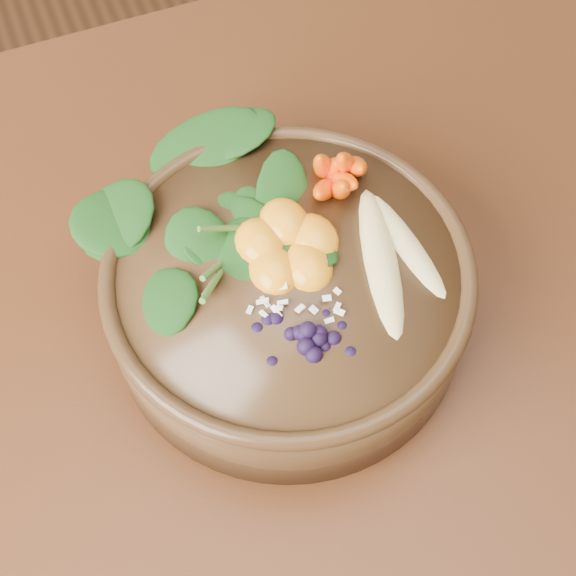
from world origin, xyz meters
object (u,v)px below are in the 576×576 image
at_px(kale_heap, 221,196).
at_px(banana_halves, 396,242).
at_px(mandarin_cluster, 287,237).
at_px(dining_table, 514,344).
at_px(stoneware_bowl, 288,295).
at_px(carrot_cluster, 341,150).
at_px(blueberry_pile, 303,323).

xyz_separation_m(kale_heap, banana_halves, (0.11, -0.08, -0.01)).
bearing_deg(mandarin_cluster, dining_table, -19.99).
xyz_separation_m(stoneware_bowl, mandarin_cluster, (0.01, 0.02, 0.05)).
relative_size(stoneware_bowl, carrot_cluster, 3.62).
xyz_separation_m(dining_table, mandarin_cluster, (-0.20, 0.07, 0.18)).
distance_m(stoneware_bowl, kale_heap, 0.09).
xyz_separation_m(kale_heap, blueberry_pile, (0.02, -0.12, -0.00)).
bearing_deg(dining_table, stoneware_bowl, 164.71).
xyz_separation_m(banana_halves, blueberry_pile, (-0.09, -0.04, 0.01)).
xyz_separation_m(mandarin_cluster, blueberry_pile, (-0.02, -0.07, 0.00)).
height_order(stoneware_bowl, carrot_cluster, carrot_cluster).
bearing_deg(mandarin_cluster, banana_halves, -24.20).
relative_size(dining_table, mandarin_cluster, 18.28).
xyz_separation_m(kale_heap, mandarin_cluster, (0.03, -0.05, -0.01)).
bearing_deg(carrot_cluster, blueberry_pile, -109.55).
relative_size(kale_heap, mandarin_cluster, 2.07).
height_order(banana_halves, blueberry_pile, blueberry_pile).
relative_size(kale_heap, banana_halves, 1.20).
xyz_separation_m(dining_table, banana_halves, (-0.13, 0.04, 0.18)).
xyz_separation_m(dining_table, kale_heap, (-0.23, 0.12, 0.19)).
distance_m(dining_table, banana_halves, 0.22).
distance_m(carrot_cluster, banana_halves, 0.08).
distance_m(stoneware_bowl, carrot_cluster, 0.12).
bearing_deg(kale_heap, blueberry_pile, -82.65).
relative_size(carrot_cluster, blueberry_pile, 0.60).
height_order(dining_table, mandarin_cluster, mandarin_cluster).
xyz_separation_m(dining_table, stoneware_bowl, (-0.20, 0.06, 0.13)).
distance_m(stoneware_bowl, banana_halves, 0.09).
relative_size(stoneware_bowl, mandarin_cluster, 3.15).
bearing_deg(kale_heap, mandarin_cluster, -56.23).
bearing_deg(stoneware_bowl, mandarin_cluster, 69.21).
xyz_separation_m(stoneware_bowl, kale_heap, (-0.03, 0.07, 0.06)).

